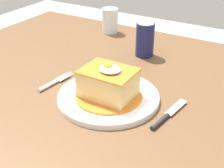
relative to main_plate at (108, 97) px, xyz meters
The scene contains 7 objects.
dining_table 0.12m from the main_plate, 94.48° to the left, with size 1.44×1.05×0.77m.
main_plate is the anchor object (origin of this frame).
sandwich_meal 0.04m from the main_plate, 22.45° to the right, with size 0.19×0.19×0.10m.
fork 0.19m from the main_plate, behind, with size 0.03×0.14×0.01m.
knife 0.17m from the main_plate, ahead, with size 0.04×0.17×0.01m.
soda_can 0.34m from the main_plate, 97.75° to the left, with size 0.07×0.07×0.12m.
drinking_glass 0.55m from the main_plate, 120.47° to the left, with size 0.07×0.07×0.10m.
Camera 1 is at (0.39, -0.70, 1.24)m, focal length 49.73 mm.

